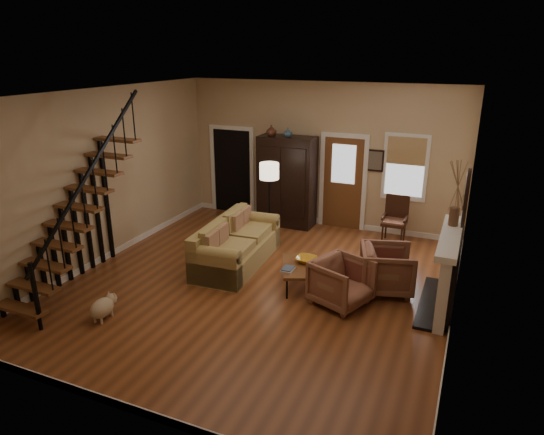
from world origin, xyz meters
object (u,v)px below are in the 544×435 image
at_px(armchair_left, 341,282).
at_px(armchair_right, 387,269).
at_px(coffee_table, 300,275).
at_px(armoire, 287,181).
at_px(side_chair, 394,220).
at_px(sofa, 237,243).
at_px(floor_lamp, 269,204).

relative_size(armchair_left, armchair_right, 0.95).
bearing_deg(coffee_table, armoire, 115.87).
bearing_deg(armchair_left, armoire, 56.47).
bearing_deg(armchair_left, side_chair, 15.76).
distance_m(sofa, armchair_right, 2.87).
bearing_deg(armchair_left, coffee_table, 90.00).
height_order(sofa, armchair_left, sofa).
relative_size(armoire, floor_lamp, 1.20).
bearing_deg(sofa, armchair_left, -21.41).
distance_m(sofa, coffee_table, 1.52).
distance_m(armchair_right, side_chair, 2.30).
bearing_deg(floor_lamp, armchair_right, -24.44).
bearing_deg(sofa, side_chair, 37.95).
bearing_deg(coffee_table, armchair_left, -21.84).
bearing_deg(floor_lamp, armoire, 94.22).
distance_m(coffee_table, side_chair, 2.94).
bearing_deg(sofa, coffee_table, -19.10).
bearing_deg(armchair_right, sofa, 73.80).
height_order(armoire, armchair_left, armoire).
relative_size(armchair_left, floor_lamp, 0.48).
bearing_deg(sofa, floor_lamp, 80.29).
bearing_deg(armchair_right, armchair_left, 124.97).
relative_size(coffee_table, floor_lamp, 0.61).
bearing_deg(side_chair, sofa, -138.57).
distance_m(coffee_table, floor_lamp, 2.22).
relative_size(armoire, sofa, 0.93).
distance_m(armchair_left, armchair_right, 0.95).
height_order(armchair_left, floor_lamp, floor_lamp).
distance_m(armoire, sofa, 2.57).
xyz_separation_m(sofa, coffee_table, (1.45, -0.40, -0.22)).
relative_size(coffee_table, armchair_right, 1.21).
height_order(coffee_table, armchair_left, armchair_left).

